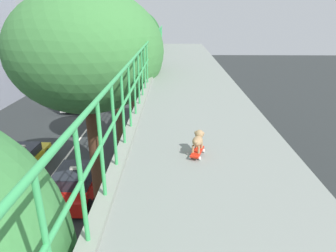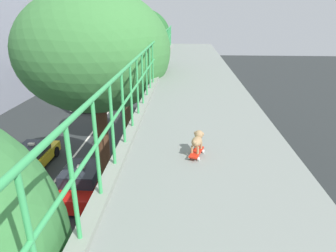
{
  "view_description": "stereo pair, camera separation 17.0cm",
  "coord_description": "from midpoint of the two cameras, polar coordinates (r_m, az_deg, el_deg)",
  "views": [
    {
      "loc": [
        0.55,
        -2.98,
        8.39
      ],
      "look_at": [
        0.47,
        1.56,
        6.64
      ],
      "focal_mm": 31.7,
      "sensor_mm": 36.0,
      "label": 1
    },
    {
      "loc": [
        0.72,
        -2.97,
        8.39
      ],
      "look_at": [
        0.47,
        1.56,
        6.64
      ],
      "focal_mm": 31.7,
      "sensor_mm": 36.0,
      "label": 2
    }
  ],
  "objects": [
    {
      "name": "roadside_tree_mid",
      "position": [
        11.38,
        -15.76,
        13.37
      ],
      "size": [
        5.55,
        5.55,
        9.26
      ],
      "color": "#4E301E",
      "rests_on": "ground"
    },
    {
      "name": "toy_skateboard",
      "position": [
        4.68,
        4.6,
        -5.0
      ],
      "size": [
        0.27,
        0.45,
        0.08
      ],
      "color": "red",
      "rests_on": "overpass_deck"
    },
    {
      "name": "city_bus",
      "position": [
        31.84,
        -14.74,
        8.82
      ],
      "size": [
        2.75,
        11.87,
        3.54
      ],
      "color": "white",
      "rests_on": "ground"
    },
    {
      "name": "green_railing",
      "position": [
        3.58,
        -13.62,
        -9.47
      ],
      "size": [
        0.2,
        35.69,
        1.27
      ],
      "color": "gray",
      "rests_on": "overpass_deck"
    },
    {
      "name": "roadside_tree_farthest",
      "position": [
        22.88,
        -7.46,
        16.77
      ],
      "size": [
        4.44,
        4.44,
        8.71
      ],
      "color": "#4C3A27",
      "rests_on": "ground"
    },
    {
      "name": "small_dog",
      "position": [
        4.64,
        4.76,
        -2.51
      ],
      "size": [
        0.23,
        0.37,
        0.3
      ],
      "color": "#A38159",
      "rests_on": "toy_skateboard"
    },
    {
      "name": "roadside_tree_far",
      "position": [
        17.77,
        -10.23,
        13.05
      ],
      "size": [
        4.09,
        4.09,
        7.85
      ],
      "color": "#483B24",
      "rests_on": "ground"
    },
    {
      "name": "overpass_deck",
      "position": [
        3.78,
        8.39,
        -16.42
      ],
      "size": [
        2.82,
        37.57,
        0.36
      ],
      "color": "gray",
      "rests_on": "bridge_pier"
    },
    {
      "name": "car_yellow_cab_sixth",
      "position": [
        18.86,
        -26.29,
        -5.7
      ],
      "size": [
        1.83,
        3.91,
        1.38
      ],
      "color": "yellow",
      "rests_on": "ground"
    },
    {
      "name": "car_red_taxi_fifth",
      "position": [
        15.17,
        -17.51,
        -10.4
      ],
      "size": [
        1.92,
        3.97,
        1.62
      ],
      "color": "red",
      "rests_on": "ground"
    }
  ]
}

